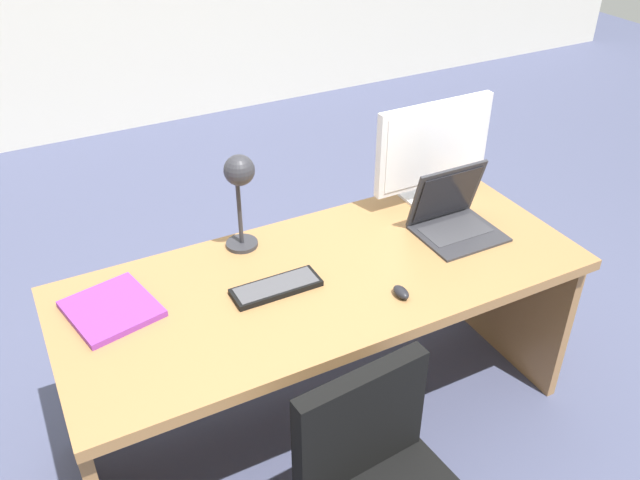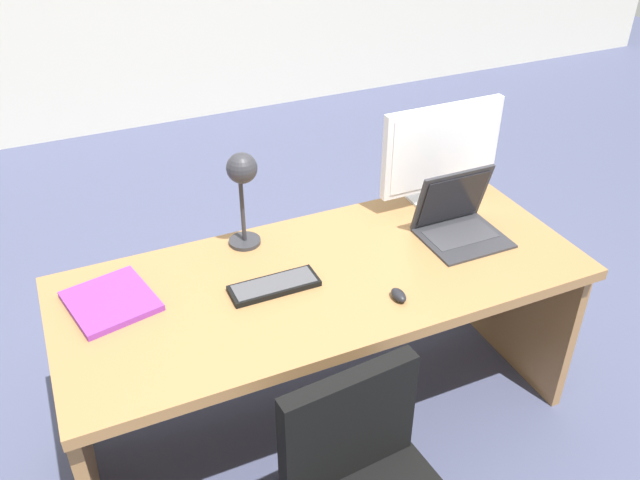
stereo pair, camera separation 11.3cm
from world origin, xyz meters
name	(u,v)px [view 2 (the right image)]	position (x,y,z in m)	size (l,w,h in m)	color
ground	(218,237)	(0.00, 1.50, 0.00)	(12.00, 12.00, 0.00)	#474C6B
desk	(319,308)	(0.00, 0.05, 0.54)	(1.87, 0.79, 0.73)	#9E7042
monitor	(442,151)	(0.64, 0.27, 0.97)	(0.52, 0.16, 0.43)	silver
laptop	(457,215)	(0.58, 0.04, 0.81)	(0.31, 0.27, 0.26)	#2D2D33
keyboard	(274,286)	(-0.19, -0.01, 0.74)	(0.31, 0.11, 0.02)	black
mouse	(399,295)	(0.17, -0.23, 0.75)	(0.04, 0.07, 0.03)	black
desk_lamp	(242,180)	(-0.19, 0.28, 1.01)	(0.12, 0.14, 0.39)	#2D2D33
book	(111,301)	(-0.72, 0.14, 0.74)	(0.31, 0.33, 0.02)	purple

